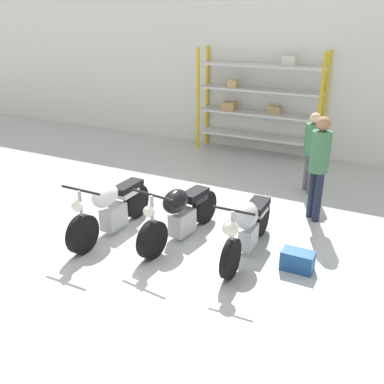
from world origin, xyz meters
The scene contains 9 objects.
ground_plane centered at (0.00, 0.00, 0.00)m, with size 30.00×30.00×0.00m, color #B2B7B7.
back_wall centered at (0.00, 5.41, 1.80)m, with size 30.00×0.08×3.60m.
shelving_rack centered at (-0.56, 5.05, 1.33)m, with size 3.16×0.63×2.56m.
motorcycle_white centered at (-1.13, -0.21, 0.45)m, with size 0.68×1.97×0.99m.
motorcycle_black centered at (-0.06, 0.12, 0.43)m, with size 0.72×1.97×0.98m.
motorcycle_silver centered at (1.04, 0.14, 0.47)m, with size 0.57×1.93×0.98m.
person_browsing centered at (1.64, 1.79, 1.06)m, with size 0.45×0.45×1.79m.
person_near_rack centered at (1.26, 3.02, 0.93)m, with size 0.45×0.45×1.59m.
toolbox centered at (1.81, 0.06, 0.14)m, with size 0.44×0.26×0.28m.
Camera 1 is at (2.85, -5.12, 3.26)m, focal length 40.00 mm.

